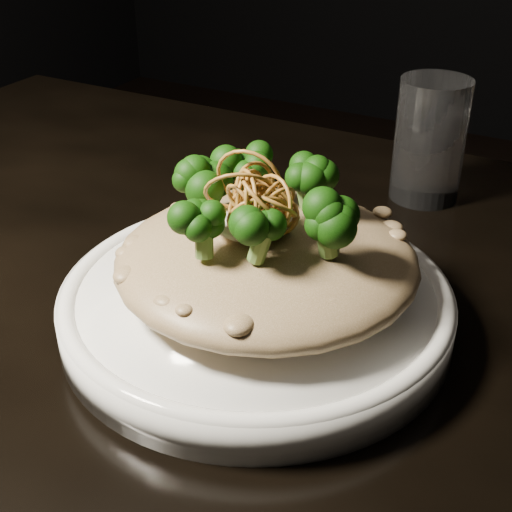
{
  "coord_description": "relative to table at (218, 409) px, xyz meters",
  "views": [
    {
      "loc": [
        0.23,
        -0.35,
        1.05
      ],
      "look_at": [
        0.03,
        0.01,
        0.81
      ],
      "focal_mm": 50.0,
      "sensor_mm": 36.0,
      "label": 1
    }
  ],
  "objects": [
    {
      "name": "drinking_glass",
      "position": [
        0.07,
        0.27,
        0.14
      ],
      "size": [
        0.08,
        0.08,
        0.11
      ],
      "primitive_type": "cylinder",
      "rotation": [
        0.0,
        0.0,
        0.31
      ],
      "color": "white",
      "rests_on": "table"
    },
    {
      "name": "table",
      "position": [
        0.0,
        0.0,
        0.0
      ],
      "size": [
        1.1,
        0.8,
        0.75
      ],
      "color": "black",
      "rests_on": "ground"
    },
    {
      "name": "cheese",
      "position": [
        0.02,
        0.01,
        0.16
      ],
      "size": [
        0.06,
        0.06,
        0.02
      ],
      "primitive_type": "ellipsoid",
      "color": "white",
      "rests_on": "risotto"
    },
    {
      "name": "plate",
      "position": [
        0.03,
        0.01,
        0.1
      ],
      "size": [
        0.27,
        0.27,
        0.03
      ],
      "primitive_type": "cylinder",
      "color": "white",
      "rests_on": "table"
    },
    {
      "name": "risotto",
      "position": [
        0.03,
        0.02,
        0.13
      ],
      "size": [
        0.21,
        0.21,
        0.05
      ],
      "primitive_type": "ellipsoid",
      "color": "brown",
      "rests_on": "plate"
    },
    {
      "name": "broccoli",
      "position": [
        0.03,
        0.02,
        0.18
      ],
      "size": [
        0.13,
        0.13,
        0.05
      ],
      "primitive_type": null,
      "color": "black",
      "rests_on": "risotto"
    },
    {
      "name": "shallots",
      "position": [
        0.03,
        0.01,
        0.19
      ],
      "size": [
        0.06,
        0.06,
        0.04
      ],
      "primitive_type": null,
      "color": "brown",
      "rests_on": "cheese"
    }
  ]
}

